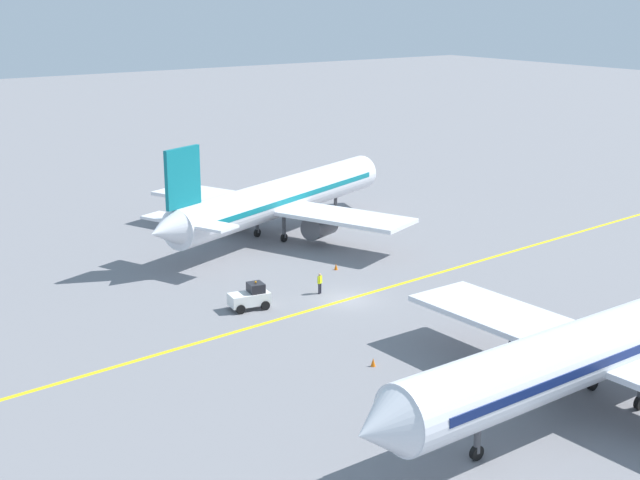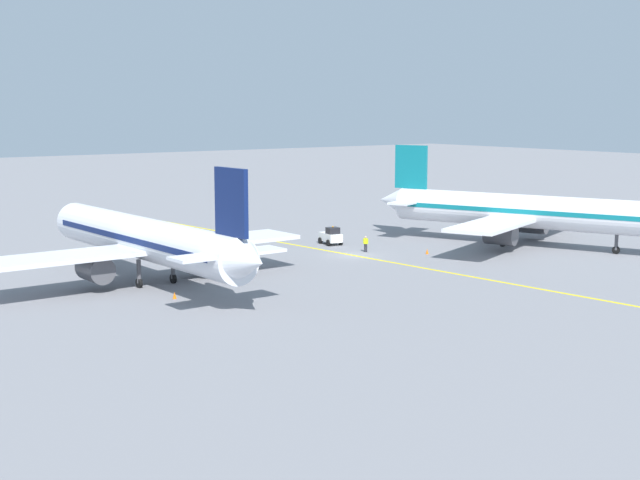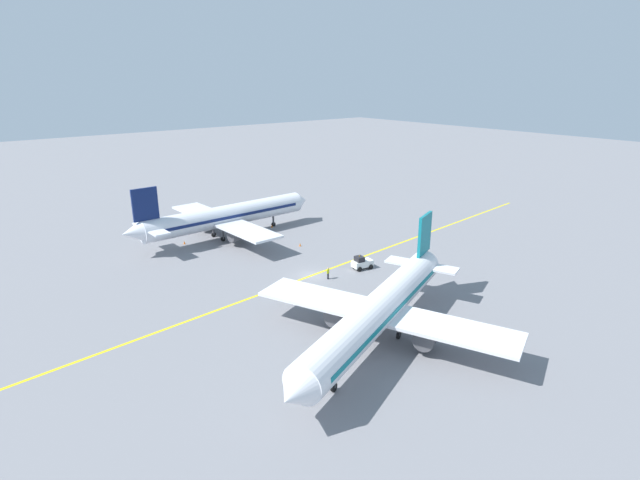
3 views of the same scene
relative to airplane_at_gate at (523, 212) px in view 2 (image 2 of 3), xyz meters
name	(u,v)px [view 2 (image 2 of 3)]	position (x,y,z in m)	size (l,w,h in m)	color
ground_plane	(353,255)	(18.73, -5.90, -3.71)	(400.00, 400.00, 0.00)	slate
apron_yellow_centreline	(353,255)	(18.73, -5.90, -3.71)	(0.40, 120.00, 0.01)	yellow
airplane_at_gate	(523,212)	(0.00, 0.00, 0.00)	(27.99, 34.18, 10.60)	white
airplane_adjacent_stand	(147,240)	(41.78, -5.27, 0.00)	(28.14, 35.48, 10.60)	silver
baggage_tug_white	(331,236)	(16.18, -13.08, -2.81)	(2.16, 3.21, 2.11)	white
ground_crew_worker	(366,243)	(16.35, -6.84, -2.80)	(0.34, 0.54, 1.68)	#23232D
traffic_cone_near_nose	(105,264)	(41.71, -14.72, -3.43)	(0.32, 0.32, 0.55)	orange
traffic_cone_mid_apron	(427,251)	(12.06, -2.10, -3.43)	(0.32, 0.32, 0.55)	orange
traffic_cone_by_wingtip	(227,255)	(29.86, -12.25, -3.43)	(0.32, 0.32, 0.55)	orange
traffic_cone_far_edge	(175,295)	(42.94, 1.95, -3.43)	(0.32, 0.32, 0.55)	orange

